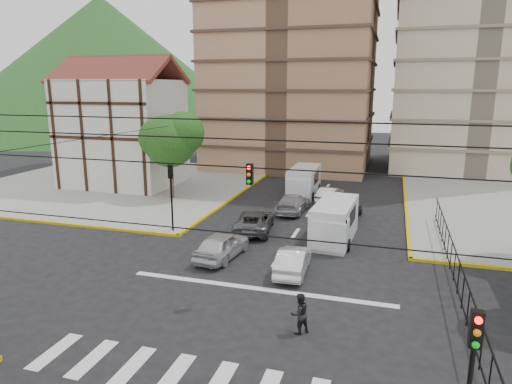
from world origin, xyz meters
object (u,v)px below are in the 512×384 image
at_px(van_right_lane, 334,223).
at_px(van_left_lane, 303,183).
at_px(car_silver_front_left, 222,245).
at_px(car_white_front_right, 293,260).
at_px(traffic_light_se, 471,368).
at_px(pedestrian_crosswalk, 299,313).
at_px(traffic_light_nw, 171,187).

bearing_deg(van_right_lane, van_left_lane, 113.36).
relative_size(car_silver_front_left, car_white_front_right, 1.08).
relative_size(traffic_light_se, van_left_lane, 0.79).
xyz_separation_m(van_left_lane, car_silver_front_left, (-1.55, -15.89, -0.47)).
bearing_deg(van_left_lane, pedestrian_crosswalk, -79.87).
distance_m(traffic_light_nw, car_white_front_right, 10.23).
bearing_deg(traffic_light_se, car_silver_front_left, 131.51).
height_order(traffic_light_se, car_silver_front_left, traffic_light_se).
relative_size(traffic_light_nw, van_left_lane, 0.79).
height_order(traffic_light_nw, car_white_front_right, traffic_light_nw).
height_order(traffic_light_se, van_left_lane, traffic_light_se).
xyz_separation_m(van_right_lane, pedestrian_crosswalk, (0.10, -11.20, -0.37)).
bearing_deg(traffic_light_nw, van_left_lane, 63.45).
distance_m(traffic_light_se, pedestrian_crosswalk, 7.95).
height_order(traffic_light_se, pedestrian_crosswalk, traffic_light_se).
bearing_deg(van_right_lane, traffic_light_nw, -169.75).
bearing_deg(van_left_lane, car_silver_front_left, -96.02).
relative_size(van_right_lane, car_white_front_right, 1.37).
distance_m(traffic_light_se, car_white_front_right, 13.39).
relative_size(car_silver_front_left, pedestrian_crosswalk, 2.65).
distance_m(van_left_lane, pedestrian_crosswalk, 22.93).
bearing_deg(car_white_front_right, van_left_lane, -83.76).
distance_m(traffic_light_se, van_left_lane, 29.74).
height_order(traffic_light_nw, pedestrian_crosswalk, traffic_light_nw).
distance_m(van_right_lane, van_left_lane, 12.06).
bearing_deg(traffic_light_se, van_left_lane, 108.30).
relative_size(van_left_lane, car_white_front_right, 1.36).
relative_size(traffic_light_se, car_white_front_right, 1.08).
relative_size(traffic_light_nw, car_white_front_right, 1.08).
distance_m(traffic_light_se, traffic_light_nw, 22.06).
distance_m(traffic_light_nw, pedestrian_crosswalk, 14.64).
relative_size(traffic_light_nw, pedestrian_crosswalk, 2.66).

